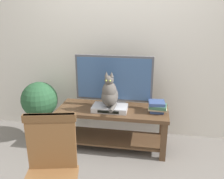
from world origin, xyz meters
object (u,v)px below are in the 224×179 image
object	(u,v)px
tv_stand	(113,121)
wooden_chair	(51,168)
tv	(114,80)
book_stack	(157,107)
cat	(110,94)
media_box	(110,108)
potted_plant	(40,103)

from	to	relation	value
tv_stand	wooden_chair	distance (m)	1.30
tv	book_stack	bearing A→B (deg)	-10.89
cat	wooden_chair	xyz separation A→B (m)	(-0.25, -1.18, -0.21)
book_stack	tv	bearing A→B (deg)	169.11
media_box	potted_plant	bearing A→B (deg)	174.87
cat	wooden_chair	bearing A→B (deg)	-101.99
tv	cat	bearing A→B (deg)	-98.40
cat	wooden_chair	world-z (taller)	cat
tv_stand	book_stack	world-z (taller)	book_stack
tv_stand	tv	size ratio (longest dim) A/B	1.43
wooden_chair	book_stack	distance (m)	1.49
wooden_chair	potted_plant	xyz separation A→B (m)	(-0.71, 1.29, -0.02)
tv_stand	media_box	world-z (taller)	media_box
cat	wooden_chair	size ratio (longest dim) A/B	0.46
media_box	book_stack	size ratio (longest dim) A/B	1.88
tv	wooden_chair	xyz separation A→B (m)	(-0.28, -1.34, -0.33)
cat	potted_plant	world-z (taller)	cat
book_stack	wooden_chair	bearing A→B (deg)	-123.52
tv	book_stack	xyz separation A→B (m)	(0.55, -0.10, -0.28)
tv	book_stack	distance (m)	0.62
tv	book_stack	world-z (taller)	tv
cat	book_stack	size ratio (longest dim) A/B	1.95
tv	potted_plant	distance (m)	1.05
tv_stand	book_stack	xyz separation A→B (m)	(0.55, -0.02, 0.24)
potted_plant	cat	bearing A→B (deg)	-6.04
tv_stand	media_box	distance (m)	0.21
tv_stand	cat	xyz separation A→B (m)	(-0.02, -0.08, 0.39)
tv_stand	cat	size ratio (longest dim) A/B	3.12
media_box	wooden_chair	xyz separation A→B (m)	(-0.25, -1.20, -0.01)
tv	wooden_chair	bearing A→B (deg)	-101.57
tv	potted_plant	size ratio (longest dim) A/B	1.17
book_stack	potted_plant	xyz separation A→B (m)	(-1.53, 0.05, -0.08)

